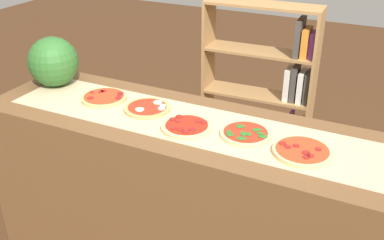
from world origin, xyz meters
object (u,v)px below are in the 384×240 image
(pizza_pepperoni_0, at_px, (104,98))
(watermelon, at_px, (53,62))
(pizza_pepperoni_4, at_px, (302,151))
(pizza_mozzarella_1, at_px, (147,108))
(bookshelf, at_px, (271,99))
(pizza_spinach_3, at_px, (246,133))
(pizza_pepperoni_2, at_px, (187,126))

(pizza_pepperoni_0, relative_size, watermelon, 0.87)
(pizza_pepperoni_0, relative_size, pizza_pepperoni_4, 0.97)
(pizza_mozzarella_1, height_order, watermelon, watermelon)
(pizza_mozzarella_1, height_order, pizza_pepperoni_4, pizza_pepperoni_4)
(watermelon, bearing_deg, bookshelf, 45.46)
(pizza_pepperoni_0, xyz_separation_m, pizza_spinach_3, (0.85, -0.04, -0.00))
(pizza_pepperoni_0, bearing_deg, pizza_pepperoni_2, -10.52)
(watermelon, distance_m, bookshelf, 1.54)
(pizza_pepperoni_4, bearing_deg, pizza_mozzarella_1, 173.96)
(pizza_spinach_3, distance_m, bookshelf, 1.20)
(watermelon, bearing_deg, pizza_pepperoni_4, -5.54)
(pizza_pepperoni_0, xyz_separation_m, watermelon, (-0.38, 0.05, 0.13))
(watermelon, height_order, bookshelf, bookshelf)
(pizza_pepperoni_0, distance_m, pizza_pepperoni_2, 0.57)
(pizza_spinach_3, bearing_deg, watermelon, 175.63)
(pizza_pepperoni_0, bearing_deg, pizza_pepperoni_4, -4.88)
(pizza_mozzarella_1, height_order, pizza_spinach_3, pizza_spinach_3)
(pizza_pepperoni_4, relative_size, watermelon, 0.90)
(pizza_pepperoni_2, bearing_deg, pizza_pepperoni_4, 0.84)
(pizza_mozzarella_1, relative_size, bookshelf, 0.19)
(pizza_mozzarella_1, distance_m, pizza_pepperoni_4, 0.85)
(pizza_mozzarella_1, distance_m, pizza_pepperoni_2, 0.30)
(pizza_pepperoni_0, xyz_separation_m, pizza_pepperoni_4, (1.13, -0.10, 0.00))
(pizza_mozzarella_1, bearing_deg, pizza_pepperoni_2, -19.20)
(pizza_pepperoni_2, xyz_separation_m, pizza_spinach_3, (0.28, 0.06, -0.00))
(pizza_pepperoni_4, xyz_separation_m, watermelon, (-1.51, 0.15, 0.13))
(pizza_spinach_3, distance_m, watermelon, 1.24)
(bookshelf, bearing_deg, pizza_pepperoni_2, -93.97)
(pizza_spinach_3, bearing_deg, pizza_pepperoni_0, 177.04)
(pizza_mozzarella_1, xyz_separation_m, bookshelf, (0.36, 1.10, -0.33))
(pizza_pepperoni_0, bearing_deg, pizza_spinach_3, -2.96)
(pizza_mozzarella_1, relative_size, pizza_pepperoni_4, 0.95)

